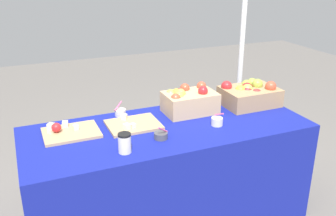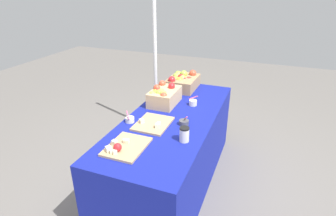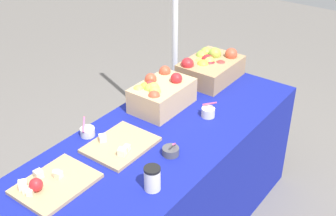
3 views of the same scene
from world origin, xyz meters
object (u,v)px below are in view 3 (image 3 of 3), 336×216
cutting_board_front (120,145)px  sample_bowl_near (171,151)px  sample_bowl_mid (208,112)px  apple_crate_left (210,67)px  coffee_cup (152,178)px  sample_bowl_far (87,132)px  tent_pole (175,17)px  cutting_board_back (52,184)px  apple_crate_middle (161,94)px

cutting_board_front → sample_bowl_near: (0.10, -0.25, 0.01)m
cutting_board_front → sample_bowl_mid: bearing=-21.3°
apple_crate_left → coffee_cup: 1.16m
sample_bowl_far → sample_bowl_near: bearing=-74.4°
sample_bowl_near → tent_pole: 1.28m
sample_bowl_near → sample_bowl_mid: 0.42m
cutting_board_front → sample_bowl_mid: 0.56m
cutting_board_back → coffee_cup: coffee_cup is taller
sample_bowl_far → coffee_cup: coffee_cup is taller
coffee_cup → tent_pole: tent_pole is taller
apple_crate_left → cutting_board_front: 0.95m
cutting_board_front → sample_bowl_far: (-0.03, 0.21, 0.01)m
cutting_board_front → cutting_board_back: size_ratio=0.98×
apple_crate_left → cutting_board_back: size_ratio=1.17×
apple_crate_left → cutting_board_front: size_ratio=1.20×
apple_crate_left → sample_bowl_mid: 0.49m
cutting_board_back → coffee_cup: bearing=-55.5°
apple_crate_middle → tent_pole: 0.81m
sample_bowl_near → cutting_board_back: bearing=150.6°
sample_bowl_mid → tent_pole: bearing=48.0°
apple_crate_left → sample_bowl_far: apple_crate_left is taller
apple_crate_middle → sample_bowl_far: apple_crate_middle is taller
apple_crate_left → sample_bowl_near: 0.89m
sample_bowl_near → cutting_board_front: bearing=112.3°
tent_pole → apple_crate_middle: bearing=-150.4°
apple_crate_middle → cutting_board_back: (-0.86, -0.04, -0.07)m
cutting_board_front → tent_pole: 1.25m
sample_bowl_mid → cutting_board_back: bearing=165.2°
cutting_board_back → coffee_cup: 0.46m
apple_crate_left → sample_bowl_near: bearing=-160.8°
sample_bowl_far → apple_crate_middle: bearing=-15.5°
apple_crate_middle → cutting_board_front: bearing=-170.1°
cutting_board_front → sample_bowl_near: 0.27m
apple_crate_middle → cutting_board_front: (-0.45, -0.08, -0.08)m
sample_bowl_mid → tent_pole: (0.60, 0.67, 0.26)m
cutting_board_front → sample_bowl_near: sample_bowl_near is taller
coffee_cup → cutting_board_front: bearing=64.9°
sample_bowl_near → sample_bowl_mid: size_ratio=0.97×
apple_crate_left → sample_bowl_near: apple_crate_left is taller
sample_bowl_mid → coffee_cup: 0.69m
sample_bowl_near → coffee_cup: 0.27m
cutting_board_front → cutting_board_back: bearing=174.1°
apple_crate_left → cutting_board_back: bearing=-179.9°
apple_crate_left → cutting_board_back: (-1.36, -0.00, -0.07)m
cutting_board_back → sample_bowl_far: size_ratio=3.67×
cutting_board_back → sample_bowl_far: (0.39, 0.17, 0.01)m
sample_bowl_near → coffee_cup: coffee_cup is taller
tent_pole → cutting_board_front: bearing=-157.6°
tent_pole → sample_bowl_mid: bearing=-132.0°
cutting_board_front → sample_bowl_far: size_ratio=3.60×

